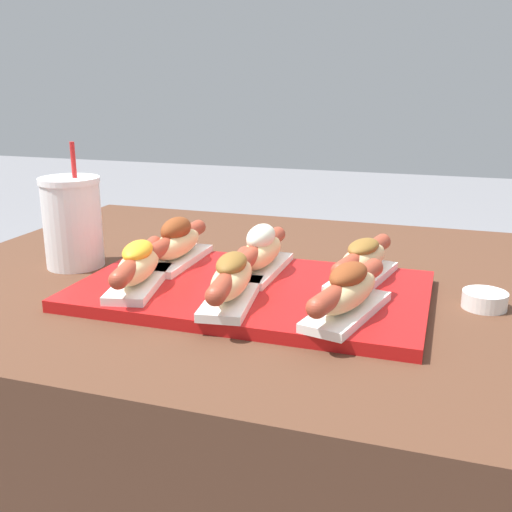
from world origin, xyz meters
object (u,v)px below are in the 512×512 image
at_px(hot_dog_2, 348,291).
at_px(hot_dog_4, 261,251).
at_px(serving_tray, 252,291).
at_px(sauce_bowl, 485,299).
at_px(hot_dog_0, 139,265).
at_px(drink_cup, 73,222).
at_px(hot_dog_3, 177,243).
at_px(hot_dog_5, 363,260).
at_px(hot_dog_1, 232,279).

xyz_separation_m(hot_dog_2, hot_dog_4, (-0.16, 0.14, 0.00)).
xyz_separation_m(serving_tray, sauce_bowl, (0.33, 0.06, 0.00)).
height_order(hot_dog_0, drink_cup, drink_cup).
relative_size(hot_dog_0, hot_dog_4, 0.98).
xyz_separation_m(hot_dog_3, drink_cup, (-0.19, -0.02, 0.03)).
distance_m(hot_dog_0, hot_dog_2, 0.31).
xyz_separation_m(hot_dog_4, drink_cup, (-0.34, -0.01, 0.03)).
distance_m(hot_dog_0, hot_dog_3, 0.13).
relative_size(hot_dog_2, drink_cup, 0.96).
xyz_separation_m(serving_tray, hot_dog_4, (-0.01, 0.06, 0.04)).
xyz_separation_m(hot_dog_3, hot_dog_4, (0.15, -0.01, 0.00)).
bearing_deg(hot_dog_0, hot_dog_3, 89.46).
distance_m(hot_dog_0, hot_dog_5, 0.34).
distance_m(hot_dog_0, drink_cup, 0.22).
relative_size(hot_dog_5, drink_cup, 0.96).
xyz_separation_m(sauce_bowl, drink_cup, (-0.68, -0.01, 0.07)).
height_order(serving_tray, sauce_bowl, sauce_bowl).
relative_size(hot_dog_2, sauce_bowl, 3.28).
bearing_deg(drink_cup, hot_dog_0, -30.44).
distance_m(hot_dog_1, hot_dog_4, 0.14).
bearing_deg(hot_dog_0, hot_dog_2, -3.21).
relative_size(serving_tray, hot_dog_3, 2.44).
bearing_deg(sauce_bowl, hot_dog_0, -166.56).
xyz_separation_m(hot_dog_1, sauce_bowl, (0.34, 0.13, -0.04)).
relative_size(hot_dog_5, sauce_bowl, 3.30).
bearing_deg(hot_dog_5, sauce_bowl, -4.16).
relative_size(hot_dog_2, hot_dog_4, 0.98).
bearing_deg(sauce_bowl, hot_dog_1, -158.55).
bearing_deg(sauce_bowl, serving_tray, -170.06).
distance_m(hot_dog_5, sauce_bowl, 0.18).
bearing_deg(serving_tray, drink_cup, 171.55).
bearing_deg(drink_cup, sauce_bowl, 0.60).
relative_size(hot_dog_0, hot_dog_1, 0.99).
bearing_deg(hot_dog_4, hot_dog_2, -40.51).
relative_size(hot_dog_1, hot_dog_4, 0.99).
distance_m(hot_dog_1, sauce_bowl, 0.36).
xyz_separation_m(serving_tray, hot_dog_0, (-0.16, -0.06, 0.04)).
height_order(hot_dog_1, drink_cup, drink_cup).
bearing_deg(hot_dog_5, hot_dog_1, -137.56).
height_order(hot_dog_2, hot_dog_5, hot_dog_2).
height_order(hot_dog_5, drink_cup, drink_cup).
distance_m(hot_dog_0, hot_dog_4, 0.19).
bearing_deg(hot_dog_1, sauce_bowl, 21.45).
height_order(serving_tray, hot_dog_0, hot_dog_0).
height_order(hot_dog_0, hot_dog_2, hot_dog_2).
bearing_deg(serving_tray, hot_dog_5, 24.72).
distance_m(serving_tray, drink_cup, 0.36).
height_order(hot_dog_0, hot_dog_5, hot_dog_0).
xyz_separation_m(hot_dog_0, drink_cup, (-0.19, 0.11, 0.03)).
bearing_deg(hot_dog_3, hot_dog_4, -2.50).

